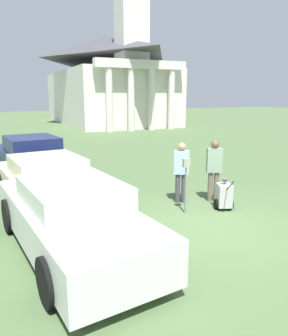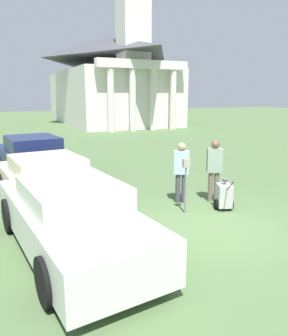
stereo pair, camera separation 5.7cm
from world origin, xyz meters
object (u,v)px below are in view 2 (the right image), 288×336
Objects in this scene: parking_meter at (186,176)px; person_worker at (181,169)px; church at (110,76)px; parked_car_cream at (47,182)px; parked_car_navy at (33,159)px; parked_car_white at (70,217)px; equipment_cart at (224,195)px; person_supervisor at (214,167)px.

person_worker reaches higher than parking_meter.
parked_car_cream is at bearing -112.60° from church.
parking_meter is 0.87m from person_worker.
church is (10.57, 22.10, 4.29)m from parked_car_navy.
equipment_cart is at bearing 1.95° from parked_car_white.
parked_car_cream is 4.87× the size of equipment_cart.
person_supervisor is at bearing -102.88° from church.
parking_meter is at bearing 96.37° from person_worker.
parked_car_white is at bearing 54.85° from person_worker.
person_supervisor is at bearing -27.84° from parked_car_cream.
person_supervisor is at bearing -55.44° from parked_car_navy.
parked_car_white is at bearing -149.23° from equipment_cart.
parked_car_white is 5.19× the size of equipment_cart.
person_worker is (3.48, -1.39, 0.33)m from parked_car_cream.
church is at bearing -77.21° from person_supervisor.
person_supervisor is (0.90, -0.30, 0.04)m from person_worker.
equipment_cart is (4.23, -5.67, -0.34)m from parked_car_navy.
parked_car_cream is at bearing 7.96° from person_worker.
parked_car_cream is at bearing 172.77° from equipment_cart.
parked_car_white is at bearing -165.14° from parking_meter.
parked_car_navy is 5.10× the size of equipment_cart.
person_worker reaches higher than parked_car_navy.
parked_car_cream is at bearing -96.73° from parked_car_navy.
parking_meter is at bearing -41.66° from parked_car_cream.
parked_car_white is 3.59× the size of parking_meter.
equipment_cart is at bearing 157.03° from person_worker.
parking_meter is at bearing -105.09° from church.
parked_car_white is 30.63m from church.
parked_car_cream is 0.22× the size of church.
person_worker is at bearing -28.52° from parked_car_cream.
person_worker is (3.48, -4.69, 0.26)m from parked_car_navy.
church is at bearing 74.91° from parking_meter.
person_worker is 1.37m from equipment_cart.
equipment_cart is (-0.15, -0.68, -0.63)m from person_supervisor.
church reaches higher than equipment_cart.
parked_car_cream is 2.73× the size of person_supervisor.
parked_car_navy is at bearing -23.66° from person_worker.
parked_car_white is 2.91× the size of person_supervisor.
parked_car_navy reaches higher than equipment_cart.
church is (7.09, 26.79, 4.03)m from person_worker.
person_supervisor is 0.94m from equipment_cart.
parked_car_navy reaches higher than parked_car_white.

